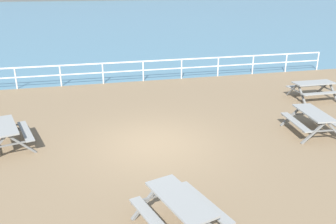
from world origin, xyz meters
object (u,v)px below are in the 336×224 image
(picnic_table_far_left, at_px, (180,205))
(picnic_table_near_left, at_px, (313,117))
(picnic_table_near_right, at_px, (313,86))
(picnic_table_mid_centre, at_px, (4,131))

(picnic_table_far_left, bearing_deg, picnic_table_near_left, -73.11)
(picnic_table_near_left, height_order, picnic_table_near_right, same)
(picnic_table_near_right, bearing_deg, picnic_table_mid_centre, -169.80)
(picnic_table_mid_centre, bearing_deg, picnic_table_near_left, -112.83)
(picnic_table_near_left, distance_m, picnic_table_near_right, 4.10)
(picnic_table_mid_centre, xyz_separation_m, picnic_table_far_left, (4.26, -5.09, 0.00))
(picnic_table_near_right, distance_m, picnic_table_far_left, 10.87)
(picnic_table_mid_centre, distance_m, picnic_table_far_left, 6.64)
(picnic_table_mid_centre, height_order, picnic_table_far_left, same)
(picnic_table_near_left, bearing_deg, picnic_table_mid_centre, 88.94)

